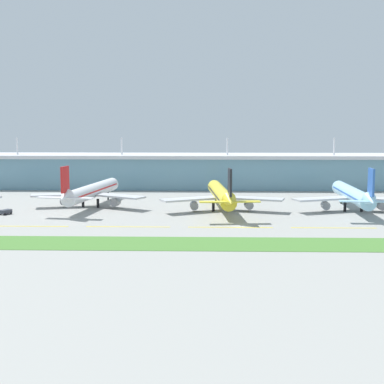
% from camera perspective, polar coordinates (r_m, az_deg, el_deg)
% --- Properties ---
extents(ground_plane, '(600.00, 600.00, 0.00)m').
position_cam_1_polar(ground_plane, '(177.96, 5.09, -3.69)').
color(ground_plane, gray).
extents(terminal_building, '(288.00, 34.00, 27.14)m').
position_cam_1_polar(terminal_building, '(286.35, 3.77, 2.31)').
color(terminal_building, '#6693A8').
rests_on(terminal_building, ground).
extents(airliner_near_middle, '(48.37, 63.63, 18.90)m').
position_cam_1_polar(airliner_near_middle, '(222.10, -10.80, 0.06)').
color(airliner_near_middle, white).
rests_on(airliner_near_middle, ground).
extents(airliner_center, '(48.63, 62.68, 18.90)m').
position_cam_1_polar(airliner_center, '(208.56, 3.16, -0.28)').
color(airliner_center, yellow).
rests_on(airliner_center, ground).
extents(airliner_far_middle, '(48.77, 59.53, 18.90)m').
position_cam_1_polar(airliner_far_middle, '(216.73, 16.96, -0.30)').
color(airliner_far_middle, '#9ED1EA').
rests_on(airliner_far_middle, ground).
extents(taxiway_stripe_west, '(28.00, 0.70, 0.04)m').
position_cam_1_polar(taxiway_stripe_west, '(185.36, -17.39, -3.55)').
color(taxiway_stripe_west, yellow).
rests_on(taxiway_stripe_west, ground).
extents(taxiway_stripe_mid_west, '(28.00, 0.70, 0.04)m').
position_cam_1_polar(taxiway_stripe_mid_west, '(177.29, -6.91, -3.75)').
color(taxiway_stripe_mid_west, yellow).
rests_on(taxiway_stripe_mid_west, ground).
extents(taxiway_stripe_centre, '(28.00, 0.70, 0.04)m').
position_cam_1_polar(taxiway_stripe_centre, '(175.54, 4.16, -3.82)').
color(taxiway_stripe_centre, yellow).
rests_on(taxiway_stripe_centre, ground).
extents(taxiway_stripe_mid_east, '(28.00, 0.70, 0.04)m').
position_cam_1_polar(taxiway_stripe_mid_east, '(180.31, 15.04, -3.76)').
color(taxiway_stripe_mid_east, yellow).
rests_on(taxiway_stripe_mid_east, ground).
extents(grass_verge, '(300.00, 18.00, 0.10)m').
position_cam_1_polar(grass_verge, '(151.38, 5.72, -5.61)').
color(grass_verge, '#477A33').
rests_on(grass_verge, ground).
extents(pushback_tug, '(4.13, 5.01, 1.85)m').
position_cam_1_polar(pushback_tug, '(212.16, -19.47, -2.01)').
color(pushback_tug, '#333842').
rests_on(pushback_tug, ground).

